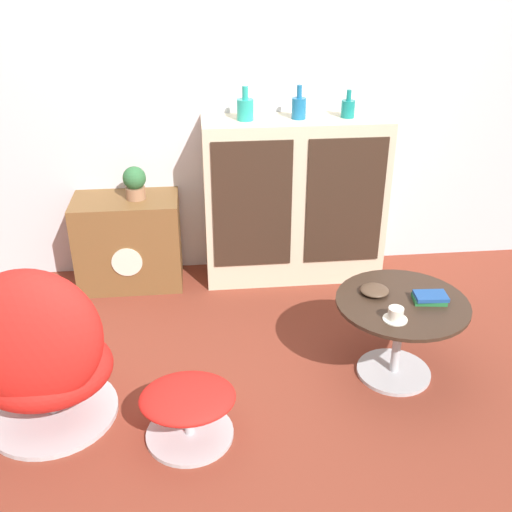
{
  "coord_description": "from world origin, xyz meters",
  "views": [
    {
      "loc": [
        -0.28,
        -2.13,
        1.96
      ],
      "look_at": [
        0.0,
        0.59,
        0.55
      ],
      "focal_mm": 42.0,
      "sensor_mm": 36.0,
      "label": 1
    }
  ],
  "objects_px": {
    "tv_console": "(129,242)",
    "vase_inner_right": "(348,108)",
    "vase_inner_left": "(299,107)",
    "bowl": "(374,290)",
    "teacup": "(396,315)",
    "egg_chair": "(38,356)",
    "ottoman": "(188,405)",
    "potted_plant": "(135,182)",
    "coffee_table": "(400,324)",
    "vase_leftmost": "(245,109)",
    "book_stack": "(430,298)",
    "sideboard": "(294,201)"
  },
  "relations": [
    {
      "from": "ottoman",
      "to": "book_stack",
      "type": "relative_size",
      "value": 2.53
    },
    {
      "from": "coffee_table",
      "to": "bowl",
      "type": "bearing_deg",
      "value": 143.18
    },
    {
      "from": "tv_console",
      "to": "potted_plant",
      "type": "distance_m",
      "value": 0.41
    },
    {
      "from": "vase_inner_left",
      "to": "vase_inner_right",
      "type": "xyz_separation_m",
      "value": [
        0.3,
        0.0,
        -0.01
      ]
    },
    {
      "from": "tv_console",
      "to": "coffee_table",
      "type": "height_order",
      "value": "tv_console"
    },
    {
      "from": "coffee_table",
      "to": "vase_inner_right",
      "type": "bearing_deg",
      "value": 92.22
    },
    {
      "from": "tv_console",
      "to": "book_stack",
      "type": "xyz_separation_m",
      "value": [
        1.54,
        -1.12,
        0.16
      ]
    },
    {
      "from": "ottoman",
      "to": "vase_inner_left",
      "type": "bearing_deg",
      "value": 64.1
    },
    {
      "from": "sideboard",
      "to": "coffee_table",
      "type": "xyz_separation_m",
      "value": [
        0.35,
        -1.12,
        -0.22
      ]
    },
    {
      "from": "vase_inner_right",
      "to": "potted_plant",
      "type": "distance_m",
      "value": 1.36
    },
    {
      "from": "vase_leftmost",
      "to": "bowl",
      "type": "distance_m",
      "value": 1.35
    },
    {
      "from": "ottoman",
      "to": "coffee_table",
      "type": "bearing_deg",
      "value": 17.84
    },
    {
      "from": "coffee_table",
      "to": "book_stack",
      "type": "distance_m",
      "value": 0.2
    },
    {
      "from": "egg_chair",
      "to": "vase_inner_left",
      "type": "xyz_separation_m",
      "value": [
        1.35,
        1.31,
        0.74
      ]
    },
    {
      "from": "vase_inner_left",
      "to": "bowl",
      "type": "xyz_separation_m",
      "value": [
        0.23,
        -1.03,
        -0.67
      ]
    },
    {
      "from": "sideboard",
      "to": "ottoman",
      "type": "bearing_deg",
      "value": -115.57
    },
    {
      "from": "tv_console",
      "to": "potted_plant",
      "type": "xyz_separation_m",
      "value": [
        0.07,
        0.0,
        0.4
      ]
    },
    {
      "from": "sideboard",
      "to": "ottoman",
      "type": "xyz_separation_m",
      "value": [
        -0.7,
        -1.46,
        -0.35
      ]
    },
    {
      "from": "coffee_table",
      "to": "vase_leftmost",
      "type": "distance_m",
      "value": 1.53
    },
    {
      "from": "tv_console",
      "to": "ottoman",
      "type": "xyz_separation_m",
      "value": [
        0.36,
        -1.45,
        -0.12
      ]
    },
    {
      "from": "ottoman",
      "to": "teacup",
      "type": "relative_size",
      "value": 3.72
    },
    {
      "from": "coffee_table",
      "to": "bowl",
      "type": "relative_size",
      "value": 4.56
    },
    {
      "from": "ottoman",
      "to": "potted_plant",
      "type": "xyz_separation_m",
      "value": [
        -0.29,
        1.45,
        0.52
      ]
    },
    {
      "from": "egg_chair",
      "to": "vase_inner_left",
      "type": "height_order",
      "value": "vase_inner_left"
    },
    {
      "from": "ottoman",
      "to": "vase_inner_right",
      "type": "xyz_separation_m",
      "value": [
        1.01,
        1.46,
        0.93
      ]
    },
    {
      "from": "vase_inner_right",
      "to": "teacup",
      "type": "bearing_deg",
      "value": -91.97
    },
    {
      "from": "potted_plant",
      "to": "ottoman",
      "type": "bearing_deg",
      "value": -78.64
    },
    {
      "from": "tv_console",
      "to": "teacup",
      "type": "height_order",
      "value": "tv_console"
    },
    {
      "from": "vase_inner_left",
      "to": "book_stack",
      "type": "height_order",
      "value": "vase_inner_left"
    },
    {
      "from": "ottoman",
      "to": "vase_inner_left",
      "type": "xyz_separation_m",
      "value": [
        0.71,
        1.46,
        0.94
      ]
    },
    {
      "from": "tv_console",
      "to": "vase_inner_right",
      "type": "relative_size",
      "value": 3.99
    },
    {
      "from": "vase_leftmost",
      "to": "book_stack",
      "type": "bearing_deg",
      "value": -55.14
    },
    {
      "from": "coffee_table",
      "to": "book_stack",
      "type": "height_order",
      "value": "book_stack"
    },
    {
      "from": "egg_chair",
      "to": "teacup",
      "type": "bearing_deg",
      "value": 1.12
    },
    {
      "from": "tv_console",
      "to": "vase_inner_left",
      "type": "distance_m",
      "value": 1.36
    },
    {
      "from": "potted_plant",
      "to": "book_stack",
      "type": "bearing_deg",
      "value": -37.41
    },
    {
      "from": "vase_leftmost",
      "to": "vase_inner_right",
      "type": "bearing_deg",
      "value": 0.0
    },
    {
      "from": "sideboard",
      "to": "vase_inner_right",
      "type": "bearing_deg",
      "value": 0.72
    },
    {
      "from": "potted_plant",
      "to": "book_stack",
      "type": "xyz_separation_m",
      "value": [
        1.47,
        -1.12,
        -0.24
      ]
    },
    {
      "from": "teacup",
      "to": "egg_chair",
      "type": "bearing_deg",
      "value": -178.88
    },
    {
      "from": "sideboard",
      "to": "vase_inner_right",
      "type": "xyz_separation_m",
      "value": [
        0.31,
        0.0,
        0.58
      ]
    },
    {
      "from": "sideboard",
      "to": "bowl",
      "type": "height_order",
      "value": "sideboard"
    },
    {
      "from": "ottoman",
      "to": "vase_inner_right",
      "type": "bearing_deg",
      "value": 55.39
    },
    {
      "from": "potted_plant",
      "to": "bowl",
      "type": "height_order",
      "value": "potted_plant"
    },
    {
      "from": "vase_inner_right",
      "to": "book_stack",
      "type": "xyz_separation_m",
      "value": [
        0.17,
        -1.13,
        -0.65
      ]
    },
    {
      "from": "ottoman",
      "to": "egg_chair",
      "type": "bearing_deg",
      "value": 166.59
    },
    {
      "from": "book_stack",
      "to": "egg_chair",
      "type": "bearing_deg",
      "value": -174.6
    },
    {
      "from": "vase_inner_left",
      "to": "egg_chair",
      "type": "bearing_deg",
      "value": -135.86
    },
    {
      "from": "vase_inner_left",
      "to": "vase_inner_right",
      "type": "height_order",
      "value": "vase_inner_left"
    },
    {
      "from": "book_stack",
      "to": "bowl",
      "type": "relative_size",
      "value": 1.18
    }
  ]
}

